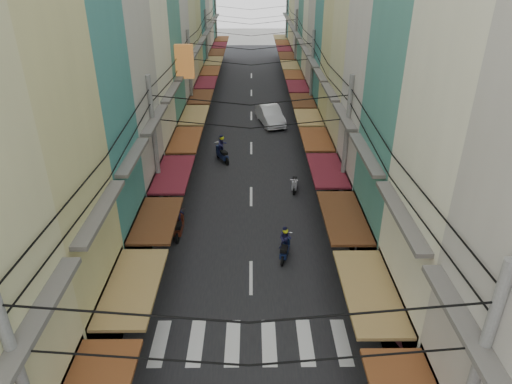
{
  "coord_description": "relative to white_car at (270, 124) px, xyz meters",
  "views": [
    {
      "loc": [
        0.09,
        -18.89,
        13.21
      ],
      "look_at": [
        0.28,
        3.19,
        1.77
      ],
      "focal_mm": 32.0,
      "sensor_mm": 36.0,
      "label": 1
    }
  ],
  "objects": [
    {
      "name": "utility_poles",
      "position": [
        -1.67,
        -4.8,
        6.59
      ],
      "size": [
        10.2,
        66.13,
        8.2
      ],
      "color": "gray",
      "rests_on": "ground"
    },
    {
      "name": "ground",
      "position": [
        -1.67,
        -19.81,
        0.0
      ],
      "size": [
        160.0,
        160.0,
        0.0
      ],
      "primitive_type": "plane",
      "color": "slate",
      "rests_on": "ground"
    },
    {
      "name": "building_row_left",
      "position": [
        -9.59,
        -3.25,
        9.78
      ],
      "size": [
        7.8,
        67.67,
        23.7
      ],
      "color": "beige",
      "rests_on": "ground"
    },
    {
      "name": "bicycle",
      "position": [
        4.53,
        -22.4,
        0.0
      ],
      "size": [
        1.89,
        1.11,
        1.22
      ],
      "primitive_type": "imported",
      "rotation": [
        0.0,
        0.0,
        1.83
      ],
      "color": "black",
      "rests_on": "ground"
    },
    {
      "name": "sidewalk_left",
      "position": [
        -8.17,
        0.19,
        0.03
      ],
      "size": [
        3.0,
        80.0,
        0.06
      ],
      "primitive_type": "cube",
      "color": "slate",
      "rests_on": "ground"
    },
    {
      "name": "moving_scooters",
      "position": [
        -3.02,
        -14.68,
        0.58
      ],
      "size": [
        6.98,
        13.77,
        2.02
      ],
      "color": "black",
      "rests_on": "ground"
    },
    {
      "name": "market_umbrella",
      "position": [
        4.24,
        -27.55,
        2.05
      ],
      "size": [
        2.21,
        2.21,
        2.33
      ],
      "color": "#B2B2B7",
      "rests_on": "ground"
    },
    {
      "name": "sidewalk_right",
      "position": [
        4.83,
        0.19,
        0.03
      ],
      "size": [
        3.0,
        80.0,
        0.06
      ],
      "primitive_type": "cube",
      "color": "slate",
      "rests_on": "ground"
    },
    {
      "name": "pedestrians",
      "position": [
        -6.23,
        -15.68,
        1.04
      ],
      "size": [
        13.55,
        26.53,
        2.22
      ],
      "color": "#271E28",
      "rests_on": "ground"
    },
    {
      "name": "road",
      "position": [
        -1.67,
        0.19,
        0.01
      ],
      "size": [
        10.0,
        80.0,
        0.02
      ],
      "primitive_type": "cube",
      "color": "black",
      "rests_on": "ground"
    },
    {
      "name": "traffic_sign",
      "position": [
        3.11,
        -21.44,
        1.92
      ],
      "size": [
        0.1,
        0.59,
        2.67
      ],
      "color": "gray",
      "rests_on": "ground"
    },
    {
      "name": "building_row_right",
      "position": [
        6.24,
        -3.36,
        9.41
      ],
      "size": [
        7.8,
        68.98,
        22.59
      ],
      "color": "#387B77",
      "rests_on": "ground"
    },
    {
      "name": "crosswalk",
      "position": [
        -1.67,
        -25.81,
        0.03
      ],
      "size": [
        7.55,
        2.4,
        0.01
      ],
      "color": "silver",
      "rests_on": "ground"
    },
    {
      "name": "white_car",
      "position": [
        0.0,
        0.0,
        0.0
      ],
      "size": [
        5.93,
        3.37,
        1.97
      ],
      "primitive_type": "imported",
      "rotation": [
        0.0,
        0.0,
        0.22
      ],
      "color": "white",
      "rests_on": "ground"
    },
    {
      "name": "parked_scooters",
      "position": [
        2.65,
        -24.18,
        0.49
      ],
      "size": [
        13.3,
        14.64,
        1.01
      ],
      "color": "black",
      "rests_on": "ground"
    }
  ]
}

